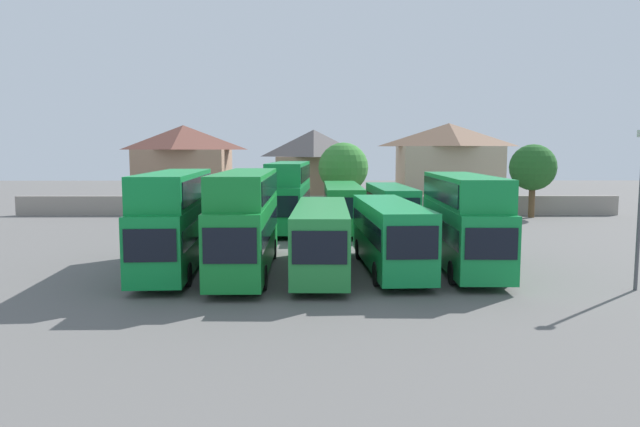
{
  "coord_description": "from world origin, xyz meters",
  "views": [
    {
      "loc": [
        -0.26,
        -28.8,
        6.05
      ],
      "look_at": [
        0.0,
        3.0,
        2.6
      ],
      "focal_mm": 32.91,
      "sensor_mm": 36.0,
      "label": 1
    }
  ],
  "objects_px": {
    "house_terrace_left": "(184,165)",
    "lamp_post_lot_edge": "(640,201)",
    "bus_5": "(463,217)",
    "bus_6": "(242,205)",
    "bus_8": "(343,204)",
    "bus_9": "(391,205)",
    "bus_1": "(175,216)",
    "tree_left_of_lot": "(343,168)",
    "house_terrace_right": "(448,163)",
    "tree_behind_wall": "(533,168)",
    "house_terrace_centre": "(314,167)",
    "bus_4": "(390,232)",
    "bus_7": "(289,192)",
    "bus_3": "(321,235)",
    "bus_2": "(246,216)"
  },
  "relations": [
    {
      "from": "house_terrace_left",
      "to": "lamp_post_lot_edge",
      "type": "bearing_deg",
      "value": -54.17
    },
    {
      "from": "bus_5",
      "to": "bus_6",
      "type": "bearing_deg",
      "value": -137.5
    },
    {
      "from": "bus_8",
      "to": "bus_9",
      "type": "distance_m",
      "value": 3.7
    },
    {
      "from": "bus_1",
      "to": "tree_left_of_lot",
      "type": "bearing_deg",
      "value": 157.2
    },
    {
      "from": "house_terrace_right",
      "to": "tree_behind_wall",
      "type": "bearing_deg",
      "value": -69.4
    },
    {
      "from": "bus_9",
      "to": "house_terrace_centre",
      "type": "height_order",
      "value": "house_terrace_centre"
    },
    {
      "from": "bus_9",
      "to": "lamp_post_lot_edge",
      "type": "bearing_deg",
      "value": 20.55
    },
    {
      "from": "bus_4",
      "to": "bus_8",
      "type": "distance_m",
      "value": 15.3
    },
    {
      "from": "bus_1",
      "to": "bus_5",
      "type": "xyz_separation_m",
      "value": [
        14.45,
        0.06,
        -0.09
      ]
    },
    {
      "from": "bus_1",
      "to": "house_terrace_centre",
      "type": "relative_size",
      "value": 1.38
    },
    {
      "from": "bus_5",
      "to": "house_terrace_centre",
      "type": "height_order",
      "value": "house_terrace_centre"
    },
    {
      "from": "bus_5",
      "to": "bus_7",
      "type": "height_order",
      "value": "bus_7"
    },
    {
      "from": "house_terrace_right",
      "to": "house_terrace_centre",
      "type": "bearing_deg",
      "value": -178.05
    },
    {
      "from": "bus_5",
      "to": "house_terrace_right",
      "type": "relative_size",
      "value": 0.93
    },
    {
      "from": "bus_7",
      "to": "tree_behind_wall",
      "type": "xyz_separation_m",
      "value": [
        21.46,
        8.0,
        1.59
      ]
    },
    {
      "from": "bus_1",
      "to": "bus_5",
      "type": "relative_size",
      "value": 1.09
    },
    {
      "from": "bus_6",
      "to": "bus_8",
      "type": "xyz_separation_m",
      "value": [
        7.63,
        -0.01,
        0.09
      ]
    },
    {
      "from": "bus_3",
      "to": "house_terrace_right",
      "type": "distance_m",
      "value": 39.36
    },
    {
      "from": "house_terrace_left",
      "to": "bus_5",
      "type": "bearing_deg",
      "value": -57.96
    },
    {
      "from": "bus_1",
      "to": "bus_8",
      "type": "xyz_separation_m",
      "value": [
        9.07,
        15.13,
        -0.83
      ]
    },
    {
      "from": "bus_4",
      "to": "lamp_post_lot_edge",
      "type": "xyz_separation_m",
      "value": [
        10.18,
        -4.18,
        1.93
      ]
    },
    {
      "from": "house_terrace_centre",
      "to": "lamp_post_lot_edge",
      "type": "xyz_separation_m",
      "value": [
        14.06,
        -39.64,
        -0.33
      ]
    },
    {
      "from": "bus_1",
      "to": "bus_8",
      "type": "bearing_deg",
      "value": 145.55
    },
    {
      "from": "bus_1",
      "to": "bus_6",
      "type": "bearing_deg",
      "value": 171.06
    },
    {
      "from": "bus_3",
      "to": "tree_left_of_lot",
      "type": "xyz_separation_m",
      "value": [
        2.42,
        28.4,
        2.44
      ]
    },
    {
      "from": "lamp_post_lot_edge",
      "to": "bus_9",
      "type": "bearing_deg",
      "value": 112.5
    },
    {
      "from": "bus_6",
      "to": "house_terrace_right",
      "type": "height_order",
      "value": "house_terrace_right"
    },
    {
      "from": "bus_2",
      "to": "house_terrace_left",
      "type": "xyz_separation_m",
      "value": [
        -10.81,
        35.03,
        1.64
      ]
    },
    {
      "from": "house_terrace_left",
      "to": "bus_8",
      "type": "bearing_deg",
      "value": -50.2
    },
    {
      "from": "bus_1",
      "to": "bus_9",
      "type": "distance_m",
      "value": 20.0
    },
    {
      "from": "house_terrace_centre",
      "to": "bus_1",
      "type": "bearing_deg",
      "value": -100.94
    },
    {
      "from": "bus_1",
      "to": "tree_behind_wall",
      "type": "bearing_deg",
      "value": 127.8
    },
    {
      "from": "bus_4",
      "to": "bus_3",
      "type": "bearing_deg",
      "value": -83.54
    },
    {
      "from": "bus_1",
      "to": "tree_behind_wall",
      "type": "relative_size",
      "value": 1.73
    },
    {
      "from": "bus_8",
      "to": "house_terrace_right",
      "type": "xyz_separation_m",
      "value": [
        12.67,
        20.75,
        2.63
      ]
    },
    {
      "from": "house_terrace_right",
      "to": "bus_6",
      "type": "bearing_deg",
      "value": -134.38
    },
    {
      "from": "house_terrace_left",
      "to": "bus_9",
      "type": "bearing_deg",
      "value": -44.02
    },
    {
      "from": "tree_left_of_lot",
      "to": "bus_8",
      "type": "bearing_deg",
      "value": -92.96
    },
    {
      "from": "bus_4",
      "to": "bus_5",
      "type": "distance_m",
      "value": 3.8
    },
    {
      "from": "bus_5",
      "to": "house_terrace_left",
      "type": "height_order",
      "value": "house_terrace_left"
    },
    {
      "from": "house_terrace_right",
      "to": "bus_5",
      "type": "bearing_deg",
      "value": -101.51
    },
    {
      "from": "bus_6",
      "to": "bus_7",
      "type": "distance_m",
      "value": 3.72
    },
    {
      "from": "house_terrace_centre",
      "to": "house_terrace_left",
      "type": "bearing_deg",
      "value": -177.17
    },
    {
      "from": "bus_5",
      "to": "tree_left_of_lot",
      "type": "distance_m",
      "value": 28.15
    },
    {
      "from": "bus_3",
      "to": "house_terrace_left",
      "type": "xyz_separation_m",
      "value": [
        -14.53,
        35.32,
        2.54
      ]
    },
    {
      "from": "bus_6",
      "to": "lamp_post_lot_edge",
      "type": "distance_m",
      "value": 27.55
    },
    {
      "from": "bus_1",
      "to": "house_terrace_right",
      "type": "height_order",
      "value": "house_terrace_right"
    },
    {
      "from": "bus_5",
      "to": "lamp_post_lot_edge",
      "type": "bearing_deg",
      "value": 57.91
    },
    {
      "from": "bus_3",
      "to": "bus_4",
      "type": "bearing_deg",
      "value": 100.66
    },
    {
      "from": "bus_1",
      "to": "lamp_post_lot_edge",
      "type": "distance_m",
      "value": 21.36
    }
  ]
}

